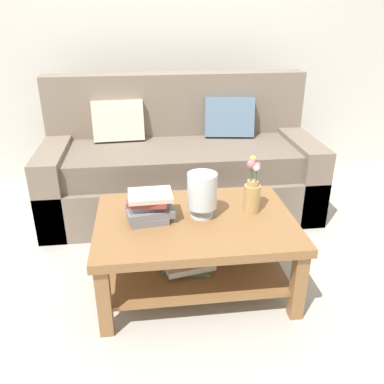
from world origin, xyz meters
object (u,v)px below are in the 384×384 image
object	(u,v)px
book_stack_main	(149,206)
glass_hurricane_vase	(201,192)
coffee_table	(195,239)
couch	(180,166)
flower_pitcher	(252,192)

from	to	relation	value
book_stack_main	glass_hurricane_vase	xyz separation A→B (m)	(0.30, -0.00, 0.07)
coffee_table	book_stack_main	distance (m)	0.33
couch	glass_hurricane_vase	world-z (taller)	couch
couch	book_stack_main	distance (m)	1.10
coffee_table	book_stack_main	size ratio (longest dim) A/B	4.03
book_stack_main	glass_hurricane_vase	distance (m)	0.30
coffee_table	flower_pitcher	size ratio (longest dim) A/B	3.31
book_stack_main	flower_pitcher	xyz separation A→B (m)	(0.60, 0.02, 0.04)
couch	book_stack_main	world-z (taller)	couch
couch	coffee_table	size ratio (longest dim) A/B	1.90
book_stack_main	glass_hurricane_vase	world-z (taller)	glass_hurricane_vase
glass_hurricane_vase	flower_pitcher	xyz separation A→B (m)	(0.30, 0.02, -0.03)
couch	flower_pitcher	bearing A→B (deg)	-72.74
book_stack_main	flower_pitcher	world-z (taller)	flower_pitcher
glass_hurricane_vase	flower_pitcher	bearing A→B (deg)	4.11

